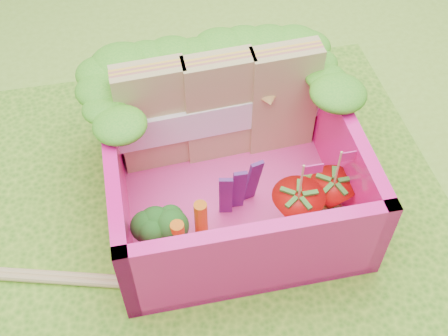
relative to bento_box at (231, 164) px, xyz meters
name	(u,v)px	position (x,y,z in m)	size (l,w,h in m)	color
ground	(222,215)	(-0.07, -0.11, -0.31)	(14.00, 14.00, 0.00)	#81B633
placemat	(222,214)	(-0.07, -0.11, -0.29)	(2.60, 2.60, 0.03)	#499020
bento_floor	(230,192)	(0.00, 0.00, -0.25)	(1.30, 1.30, 0.05)	#EB3B97
bento_box	(231,164)	(0.00, 0.00, 0.00)	(1.30, 1.30, 0.55)	#FF158C
lettuce_ruffle	(213,62)	(0.00, 0.47, 0.33)	(1.43, 0.76, 0.11)	#2B9A1C
sandwich_stack	(220,108)	(0.00, 0.32, 0.11)	(1.26, 0.24, 0.69)	tan
broccoli	(159,226)	(-0.43, -0.29, -0.05)	(0.35, 0.35, 0.25)	#68B055
carrot_sticks	(190,231)	(-0.28, -0.32, -0.09)	(0.20, 0.18, 0.29)	orange
purple_wedges	(239,189)	(0.01, -0.15, -0.04)	(0.24, 0.11, 0.38)	#511B5E
strawberry_left	(296,211)	(0.28, -0.32, -0.08)	(0.28, 0.28, 0.52)	red
strawberry_right	(331,196)	(0.50, -0.25, -0.09)	(0.25, 0.25, 0.49)	red
snap_peas	(323,194)	(0.50, -0.16, -0.20)	(0.33, 0.42, 0.05)	#62C13C
chopsticks	(29,276)	(-1.13, -0.32, -0.25)	(2.00, 0.61, 0.04)	#D8BC77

